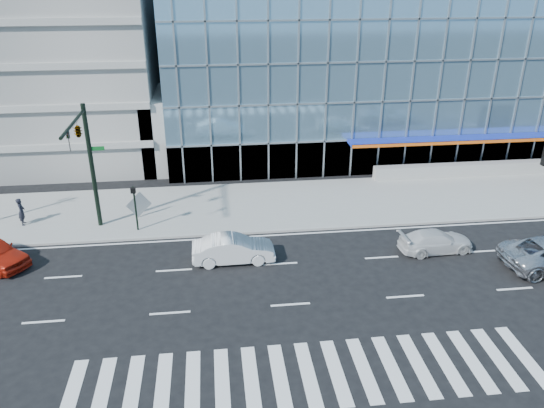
{
  "coord_description": "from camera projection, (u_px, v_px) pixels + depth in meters",
  "views": [
    {
      "loc": [
        -3.53,
        -25.91,
        15.72
      ],
      "look_at": [
        -0.1,
        3.0,
        2.41
      ],
      "focal_mm": 35.0,
      "sensor_mm": 36.0,
      "label": 1
    }
  ],
  "objects": [
    {
      "name": "white_sedan",
      "position": [
        233.0,
        249.0,
        30.3
      ],
      "size": [
        4.73,
        1.69,
        1.55
      ],
      "primitive_type": "imported",
      "rotation": [
        0.0,
        0.0,
        1.58
      ],
      "color": "silver",
      "rests_on": "ground"
    },
    {
      "name": "tilted_panel",
      "position": [
        139.0,
        204.0,
        35.2
      ],
      "size": [
        1.6,
        0.96,
        1.82
      ],
      "primitive_type": "cube",
      "rotation": [
        0.0,
        0.94,
        0.52
      ],
      "color": "#9A9A9A",
      "rests_on": "sidewalk"
    },
    {
      "name": "traffic_signal",
      "position": [
        83.0,
        143.0,
        30.71
      ],
      "size": [
        1.14,
        5.74,
        8.0
      ],
      "color": "black",
      "rests_on": "sidewalk"
    },
    {
      "name": "parking_garage",
      "position": [
        22.0,
        32.0,
        47.5
      ],
      "size": [
        24.0,
        24.0,
        20.0
      ],
      "primitive_type": "cube",
      "color": "gray",
      "rests_on": "ground"
    },
    {
      "name": "ramp_block",
      "position": [
        182.0,
        128.0,
        44.69
      ],
      "size": [
        6.0,
        8.0,
        6.0
      ],
      "primitive_type": "cube",
      "color": "gray",
      "rests_on": "ground"
    },
    {
      "name": "ground",
      "position": [
        280.0,
        264.0,
        30.32
      ],
      "size": [
        160.0,
        160.0,
        0.0
      ],
      "primitive_type": "plane",
      "color": "black",
      "rests_on": "ground"
    },
    {
      "name": "pedestrian",
      "position": [
        21.0,
        212.0,
        34.19
      ],
      "size": [
        0.55,
        0.73,
        1.83
      ],
      "primitive_type": "imported",
      "rotation": [
        0.0,
        0.0,
        1.75
      ],
      "color": "black",
      "rests_on": "sidewalk"
    },
    {
      "name": "sidewalk",
      "position": [
        265.0,
        205.0,
        37.51
      ],
      "size": [
        120.0,
        8.0,
        0.15
      ],
      "primitive_type": "cube",
      "color": "gray",
      "rests_on": "ground"
    },
    {
      "name": "white_suv",
      "position": [
        436.0,
        241.0,
        31.43
      ],
      "size": [
        4.58,
        2.14,
        1.3
      ],
      "primitive_type": "imported",
      "rotation": [
        0.0,
        0.0,
        1.64
      ],
      "color": "silver",
      "rests_on": "ground"
    },
    {
      "name": "theatre_building",
      "position": [
        387.0,
        54.0,
        52.18
      ],
      "size": [
        42.0,
        26.0,
        15.0
      ],
      "primitive_type": "cube",
      "color": "#6D9AB7",
      "rests_on": "ground"
    },
    {
      "name": "ped_signal_post",
      "position": [
        135.0,
        202.0,
        32.98
      ],
      "size": [
        0.3,
        0.33,
        3.0
      ],
      "color": "black",
      "rests_on": "sidewalk"
    }
  ]
}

